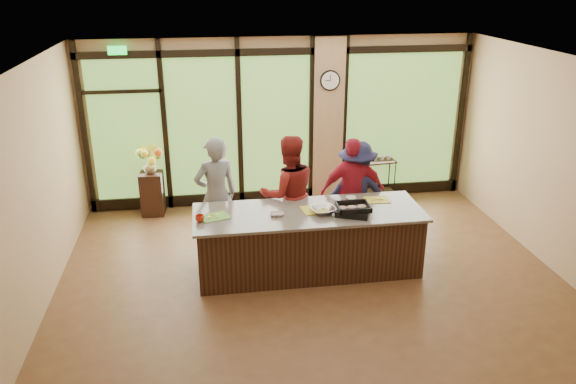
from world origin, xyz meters
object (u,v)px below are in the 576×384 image
object	(u,v)px
cook_right	(356,193)
roasting_pan	(353,212)
flower_stand	(153,194)
bar_cart	(377,174)
cook_left	(216,195)
island_base	(308,242)

from	to	relation	value
cook_right	roasting_pan	xyz separation A→B (m)	(-0.33, -1.02, 0.14)
cook_right	flower_stand	xyz separation A→B (m)	(-3.25, 1.57, -0.44)
cook_right	bar_cart	bearing A→B (deg)	-110.47
roasting_pan	bar_cart	bearing A→B (deg)	89.54
roasting_pan	bar_cart	distance (m)	2.94
bar_cart	roasting_pan	bearing A→B (deg)	-119.75
cook_left	roasting_pan	world-z (taller)	cook_left
cook_left	flower_stand	world-z (taller)	cook_left
island_base	cook_left	xyz separation A→B (m)	(-1.25, 0.84, 0.46)
island_base	cook_right	size ratio (longest dim) A/B	1.88
cook_left	cook_right	bearing A→B (deg)	163.39
island_base	cook_left	distance (m)	1.58
island_base	cook_left	size ratio (longest dim) A/B	1.71
cook_right	roasting_pan	distance (m)	1.08
cook_left	flower_stand	distance (m)	1.97
flower_stand	island_base	bearing A→B (deg)	-41.73
island_base	flower_stand	xyz separation A→B (m)	(-2.34, 2.39, -0.05)
cook_right	bar_cart	world-z (taller)	cook_right
cook_left	flower_stand	xyz separation A→B (m)	(-1.08, 1.55, -0.52)
bar_cart	cook_right	bearing A→B (deg)	-123.47
flower_stand	bar_cart	xyz separation A→B (m)	(4.11, 0.06, 0.13)
roasting_pan	cook_left	bearing A→B (deg)	174.40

